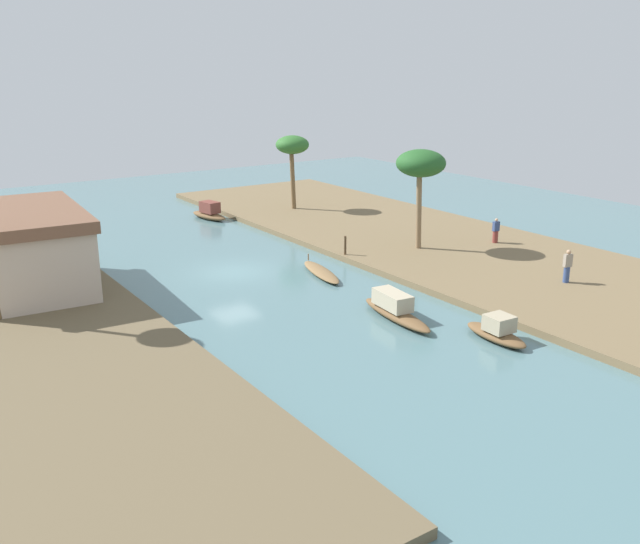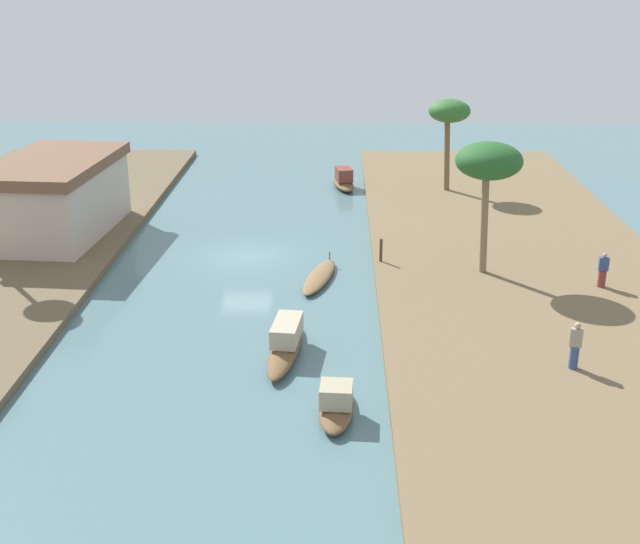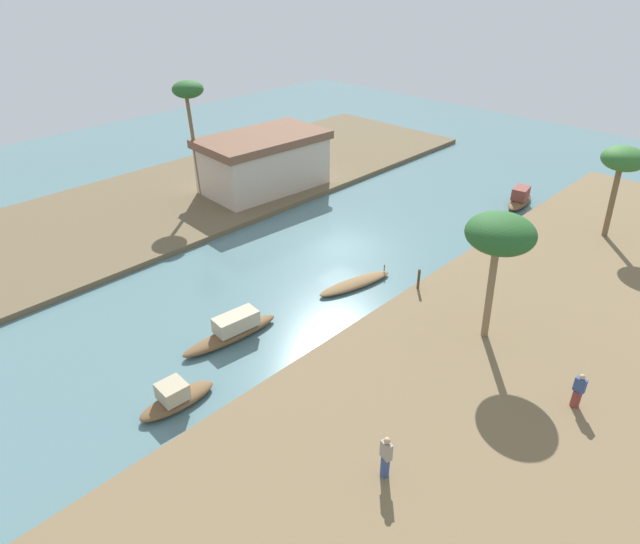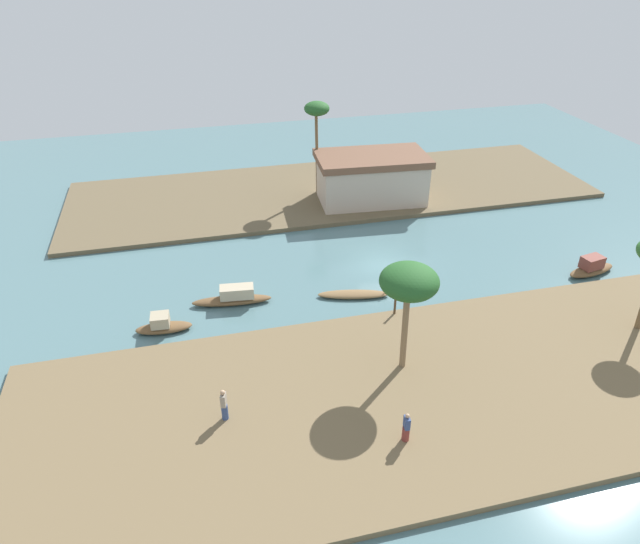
# 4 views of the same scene
# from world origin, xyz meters

# --- Properties ---
(river_water) EXTENTS (72.72, 72.72, 0.00)m
(river_water) POSITION_xyz_m (0.00, 0.00, 0.00)
(river_water) COLOR slate
(river_water) RESTS_ON ground
(riverbank_left) EXTENTS (46.08, 14.01, 0.35)m
(riverbank_left) POSITION_xyz_m (0.00, -13.32, 0.17)
(riverbank_left) COLOR brown
(riverbank_left) RESTS_ON ground
(sampan_open_hull) EXTENTS (3.88, 1.85, 1.33)m
(sampan_open_hull) POSITION_xyz_m (13.43, -4.93, 0.48)
(sampan_open_hull) COLOR brown
(sampan_open_hull) RESTS_ON river_water
(sampan_with_tall_canopy) EXTENTS (4.69, 1.98, 0.71)m
(sampan_with_tall_canopy) POSITION_xyz_m (-3.21, -3.76, 0.18)
(sampan_with_tall_canopy) COLOR brown
(sampan_with_tall_canopy) RESTS_ON river_water
(sampan_foreground) EXTENTS (5.05, 1.53, 1.23)m
(sampan_foreground) POSITION_xyz_m (-10.74, -2.70, 0.47)
(sampan_foreground) COLOR brown
(sampan_foreground) RESTS_ON river_water
(sampan_downstream_large) EXTENTS (3.31, 1.30, 1.14)m
(sampan_downstream_large) POSITION_xyz_m (-15.11, -4.60, 0.41)
(sampan_downstream_large) COLOR brown
(sampan_downstream_large) RESTS_ON river_water
(person_on_near_bank) EXTENTS (0.39, 0.47, 1.74)m
(person_on_near_bank) POSITION_xyz_m (-12.32, -12.89, 1.17)
(person_on_near_bank) COLOR #33477A
(person_on_near_bank) RESTS_ON riverbank_left
(person_by_mooring) EXTENTS (0.38, 0.44, 1.56)m
(person_by_mooring) POSITION_xyz_m (-4.54, -16.20, 1.04)
(person_by_mooring) COLOR brown
(person_by_mooring) RESTS_ON riverbank_left
(mooring_post) EXTENTS (0.14, 0.14, 1.12)m
(mooring_post) POSITION_xyz_m (-1.51, -6.65, 0.91)
(mooring_post) COLOR #4C3823
(mooring_post) RESTS_ON riverbank_left
(palm_tree_left_near) EXTENTS (2.97, 2.97, 6.02)m
(palm_tree_left_near) POSITION_xyz_m (-2.80, -11.21, 5.46)
(palm_tree_left_near) COLOR #7F6647
(palm_tree_left_near) RESTS_ON riverbank_left
(palm_tree_left_far) EXTENTS (2.55, 2.55, 5.65)m
(palm_tree_left_far) POSITION_xyz_m (11.76, -11.32, 5.15)
(palm_tree_left_far) COLOR brown
(palm_tree_left_far) RESTS_ON riverbank_left
(riverside_building) EXTENTS (9.55, 5.88, 3.97)m
(riverside_building) POSITION_xyz_m (2.50, 10.08, 2.36)
(riverside_building) COLOR #C6B29E
(riverside_building) RESTS_ON riverbank_right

